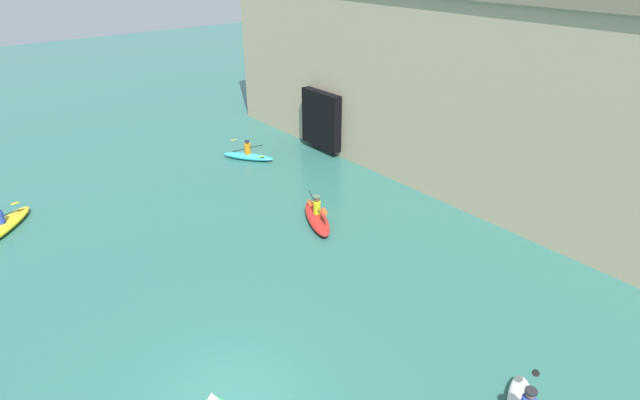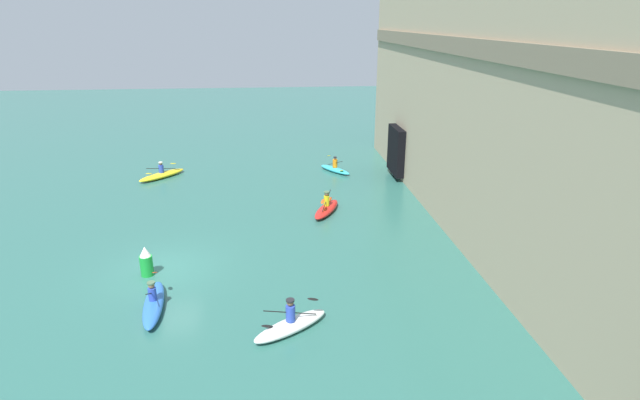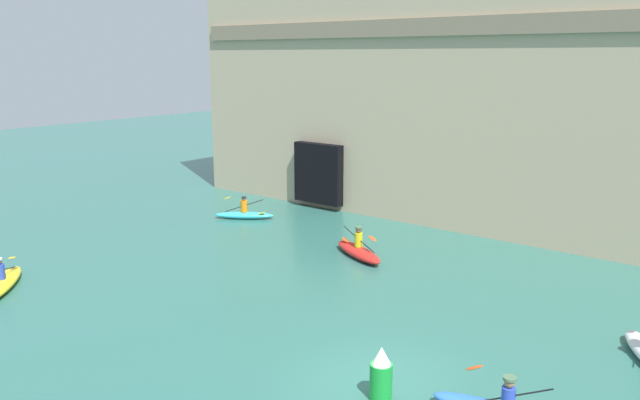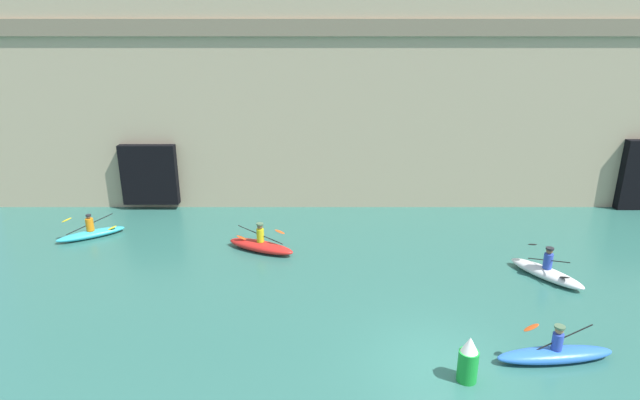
% 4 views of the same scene
% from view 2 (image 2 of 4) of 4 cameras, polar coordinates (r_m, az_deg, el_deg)
% --- Properties ---
extents(ground_plane, '(120.00, 120.00, 0.00)m').
position_cam_2_polar(ground_plane, '(22.40, -17.22, -7.48)').
color(ground_plane, '#2D665B').
extents(cliff_bluff, '(40.76, 8.19, 14.13)m').
position_cam_2_polar(cliff_bluff, '(22.96, 27.16, 10.48)').
color(cliff_bluff, tan).
rests_on(cliff_bluff, ground).
extents(kayak_red, '(3.07, 2.02, 1.23)m').
position_cam_2_polar(kayak_red, '(27.23, 0.75, -0.97)').
color(kayak_red, red).
rests_on(kayak_red, ground).
extents(kayak_blue, '(3.38, 1.02, 1.20)m').
position_cam_2_polar(kayak_blue, '(19.54, -18.48, -11.14)').
color(kayak_blue, blue).
rests_on(kayak_blue, ground).
extents(kayak_cyan, '(2.72, 2.15, 1.09)m').
position_cam_2_polar(kayak_cyan, '(34.64, 1.72, 3.58)').
color(kayak_cyan, '#33B2C6').
rests_on(kayak_cyan, ground).
extents(kayak_yellow, '(3.16, 2.98, 1.09)m').
position_cam_2_polar(kayak_yellow, '(34.99, -17.63, 2.79)').
color(kayak_yellow, yellow).
rests_on(kayak_yellow, ground).
extents(kayak_white, '(2.25, 2.85, 1.22)m').
position_cam_2_polar(kayak_white, '(17.43, -3.36, -14.01)').
color(kayak_white, white).
rests_on(kayak_white, ground).
extents(marker_buoy, '(0.52, 0.52, 1.29)m').
position_cam_2_polar(marker_buoy, '(21.83, -19.26, -6.70)').
color(marker_buoy, green).
rests_on(marker_buoy, ground).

